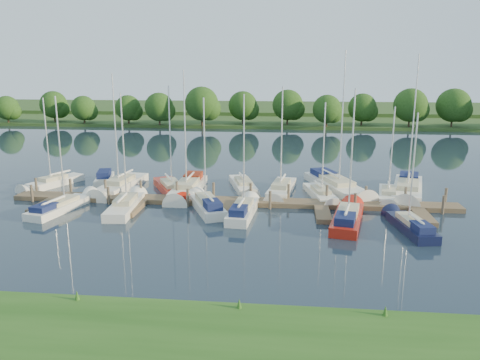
# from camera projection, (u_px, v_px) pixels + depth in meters

# --- Properties ---
(ground) EXTENTS (260.00, 260.00, 0.00)m
(ground) POSITION_uv_depth(u_px,v_px,m) (217.00, 234.00, 34.31)
(ground) COLOR #16222D
(ground) RESTS_ON ground
(dock) EXTENTS (40.00, 6.00, 0.40)m
(dock) POSITION_uv_depth(u_px,v_px,m) (229.00, 204.00, 41.34)
(dock) COLOR brown
(dock) RESTS_ON ground
(mooring_pilings) EXTENTS (38.24, 2.84, 2.00)m
(mooring_pilings) POSITION_uv_depth(u_px,v_px,m) (231.00, 196.00, 42.33)
(mooring_pilings) COLOR #473D33
(mooring_pilings) RESTS_ON ground
(far_shore) EXTENTS (180.00, 30.00, 0.60)m
(far_shore) POSITION_uv_depth(u_px,v_px,m) (266.00, 120.00, 106.78)
(far_shore) COLOR #27471B
(far_shore) RESTS_ON ground
(distant_hill) EXTENTS (220.00, 40.00, 1.40)m
(distant_hill) POSITION_uv_depth(u_px,v_px,m) (270.00, 109.00, 130.86)
(distant_hill) COLOR #355023
(distant_hill) RESTS_ON ground
(treeline) EXTENTS (144.20, 9.21, 8.19)m
(treeline) POSITION_uv_depth(u_px,v_px,m) (262.00, 108.00, 93.62)
(treeline) COLOR #38281C
(treeline) RESTS_ON ground
(sailboat_n_0) EXTENTS (4.04, 7.18, 9.40)m
(sailboat_n_0) POSITION_uv_depth(u_px,v_px,m) (53.00, 183.00, 48.22)
(sailboat_n_0) COLOR silver
(sailboat_n_0) RESTS_ON ground
(motorboat) EXTENTS (2.72, 5.60, 1.50)m
(motorboat) POSITION_uv_depth(u_px,v_px,m) (104.00, 179.00, 49.81)
(motorboat) COLOR silver
(motorboat) RESTS_ON ground
(sailboat_n_2) EXTENTS (3.15, 9.38, 11.88)m
(sailboat_n_2) POSITION_uv_depth(u_px,v_px,m) (120.00, 187.00, 46.78)
(sailboat_n_2) COLOR silver
(sailboat_n_2) RESTS_ON ground
(sailboat_n_3) EXTENTS (5.13, 8.11, 10.71)m
(sailboat_n_3) POSITION_uv_depth(u_px,v_px,m) (171.00, 189.00, 45.81)
(sailboat_n_3) COLOR #A71B0F
(sailboat_n_3) RESTS_ON ground
(sailboat_n_4) EXTENTS (2.40, 9.55, 12.18)m
(sailboat_n_4) POSITION_uv_depth(u_px,v_px,m) (188.00, 189.00, 45.66)
(sailboat_n_4) COLOR silver
(sailboat_n_4) RESTS_ON ground
(sailboat_n_5) EXTENTS (3.54, 7.76, 9.80)m
(sailboat_n_5) POSITION_uv_depth(u_px,v_px,m) (243.00, 186.00, 47.06)
(sailboat_n_5) COLOR silver
(sailboat_n_5) RESTS_ON ground
(sailboat_n_6) EXTENTS (2.93, 8.39, 10.68)m
(sailboat_n_6) POSITION_uv_depth(u_px,v_px,m) (281.00, 191.00, 45.31)
(sailboat_n_6) COLOR silver
(sailboat_n_6) RESTS_ON ground
(sailboat_n_7) EXTENTS (3.02, 7.32, 9.21)m
(sailboat_n_7) POSITION_uv_depth(u_px,v_px,m) (321.00, 195.00, 43.85)
(sailboat_n_7) COLOR silver
(sailboat_n_7) RESTS_ON ground
(sailboat_n_8) EXTENTS (5.86, 11.05, 14.00)m
(sailboat_n_8) POSITION_uv_depth(u_px,v_px,m) (337.00, 186.00, 46.77)
(sailboat_n_8) COLOR silver
(sailboat_n_8) RESTS_ON ground
(sailboat_n_9) EXTENTS (2.70, 6.99, 8.93)m
(sailboat_n_9) POSITION_uv_depth(u_px,v_px,m) (388.00, 196.00, 43.40)
(sailboat_n_9) COLOR silver
(sailboat_n_9) RESTS_ON ground
(sailboat_n_10) EXTENTS (4.86, 10.89, 13.62)m
(sailboat_n_10) POSITION_uv_depth(u_px,v_px,m) (407.00, 190.00, 45.26)
(sailboat_n_10) COLOR silver
(sailboat_n_10) RESTS_ON ground
(sailboat_s_0) EXTENTS (3.24, 7.97, 9.98)m
(sailboat_s_0) POSITION_uv_depth(u_px,v_px,m) (62.00, 206.00, 40.10)
(sailboat_s_0) COLOR silver
(sailboat_s_0) RESTS_ON ground
(sailboat_s_1) EXTENTS (2.39, 8.06, 10.36)m
(sailboat_s_1) POSITION_uv_depth(u_px,v_px,m) (126.00, 206.00, 40.20)
(sailboat_s_1) COLOR silver
(sailboat_s_1) RESTS_ON ground
(sailboat_s_2) EXTENTS (4.27, 7.51, 9.99)m
(sailboat_s_2) POSITION_uv_depth(u_px,v_px,m) (207.00, 206.00, 40.01)
(sailboat_s_2) COLOR silver
(sailboat_s_2) RESTS_ON ground
(sailboat_s_3) EXTENTS (2.26, 7.44, 9.64)m
(sailboat_s_3) POSITION_uv_depth(u_px,v_px,m) (243.00, 212.00, 38.58)
(sailboat_s_3) COLOR silver
(sailboat_s_3) RESTS_ON ground
(sailboat_s_4) EXTENTS (3.45, 8.51, 10.87)m
(sailboat_s_4) POSITION_uv_depth(u_px,v_px,m) (348.00, 219.00, 36.69)
(sailboat_s_4) COLOR #A71B0F
(sailboat_s_4) RESTS_ON ground
(sailboat_s_5) EXTENTS (2.67, 7.16, 9.16)m
(sailboat_s_5) POSITION_uv_depth(u_px,v_px,m) (410.00, 227.00, 34.99)
(sailboat_s_5) COLOR black
(sailboat_s_5) RESTS_ON ground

